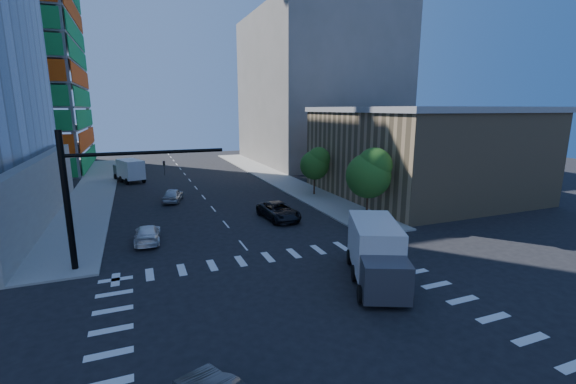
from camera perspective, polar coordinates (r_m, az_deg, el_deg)
name	(u,v)px	position (r m, az deg, el deg)	size (l,w,h in m)	color
ground	(308,324)	(20.11, 2.92, -18.92)	(160.00, 160.00, 0.00)	black
road_markings	(308,324)	(20.11, 2.92, -18.91)	(20.00, 20.00, 0.01)	silver
sidewalk_ne	(273,176)	(59.90, -2.17, 2.31)	(5.00, 60.00, 0.15)	gray
sidewalk_nw	(95,189)	(56.79, -26.66, 0.45)	(5.00, 60.00, 0.15)	gray
commercial_building	(419,151)	(49.81, 18.86, 5.73)	(20.50, 22.50, 10.60)	#967D57
bg_building_ne	(317,90)	(78.56, 4.26, 14.84)	(24.00, 30.00, 28.00)	slate
signal_mast_nw	(92,187)	(27.67, -27.05, 0.68)	(10.20, 0.40, 9.00)	black
tree_south	(370,172)	(36.04, 12.09, 2.85)	(4.16, 4.16, 6.82)	#382316
tree_north	(316,163)	(46.60, 4.15, 4.30)	(3.54, 3.52, 5.78)	#382316
car_nb_far	(279,211)	(36.94, -1.41, -2.82)	(2.65, 5.75, 1.60)	black
car_sb_near	(148,234)	(32.69, -20.09, -5.83)	(1.90, 4.66, 1.35)	white
car_sb_mid	(173,195)	(45.79, -16.66, -0.43)	(1.80, 4.48, 1.53)	#B4B8BC
box_truck_near	(377,259)	(24.11, 13.05, -9.58)	(5.42, 7.35, 3.55)	black
box_truck_far	(128,172)	(60.76, -22.56, 2.82)	(4.49, 6.70, 3.24)	black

